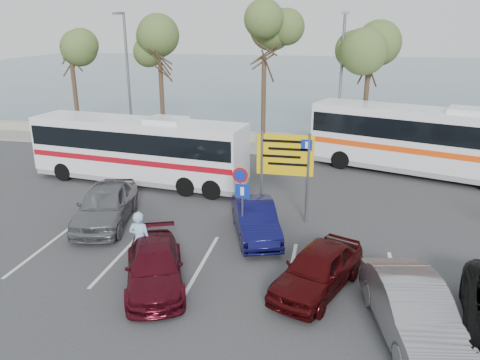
% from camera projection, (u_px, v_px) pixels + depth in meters
% --- Properties ---
extents(ground, '(120.00, 120.00, 0.00)m').
position_uv_depth(ground, '(244.00, 254.00, 16.01)').
color(ground, '#343436').
rests_on(ground, ground).
extents(kerb_strip, '(44.00, 2.40, 0.15)m').
position_uv_depth(kerb_strip, '(287.00, 150.00, 29.00)').
color(kerb_strip, gray).
rests_on(kerb_strip, ground).
extents(seawall, '(48.00, 0.80, 0.60)m').
position_uv_depth(seawall, '(290.00, 139.00, 30.78)').
color(seawall, '#A19981').
rests_on(seawall, ground).
extents(sea, '(140.00, 140.00, 0.00)m').
position_uv_depth(sea, '(318.00, 75.00, 71.77)').
color(sea, '#435D6C').
rests_on(sea, ground).
extents(tree_far_left, '(3.20, 3.20, 7.60)m').
position_uv_depth(tree_far_left, '(70.00, 43.00, 29.64)').
color(tree_far_left, '#382619').
rests_on(tree_far_left, kerb_strip).
extents(tree_left, '(3.20, 3.20, 7.20)m').
position_uv_depth(tree_left, '(159.00, 49.00, 28.62)').
color(tree_left, '#382619').
rests_on(tree_left, kerb_strip).
extents(tree_mid, '(3.20, 3.20, 8.00)m').
position_uv_depth(tree_mid, '(264.00, 39.00, 27.19)').
color(tree_mid, '#382619').
rests_on(tree_mid, kerb_strip).
extents(tree_right, '(3.20, 3.20, 7.40)m').
position_uv_depth(tree_right, '(370.00, 49.00, 26.22)').
color(tree_right, '#382619').
rests_on(tree_right, kerb_strip).
extents(street_lamp_left, '(0.45, 1.15, 8.01)m').
position_uv_depth(street_lamp_left, '(127.00, 73.00, 28.99)').
color(street_lamp_left, slate).
rests_on(street_lamp_left, kerb_strip).
extents(street_lamp_right, '(0.45, 1.15, 8.01)m').
position_uv_depth(street_lamp_right, '(341.00, 77.00, 26.55)').
color(street_lamp_right, slate).
rests_on(street_lamp_right, kerb_strip).
extents(direction_sign, '(2.20, 0.12, 3.60)m').
position_uv_depth(direction_sign, '(285.00, 162.00, 18.02)').
color(direction_sign, slate).
rests_on(direction_sign, ground).
extents(sign_no_stop, '(0.60, 0.08, 2.35)m').
position_uv_depth(sign_no_stop, '(240.00, 187.00, 17.84)').
color(sign_no_stop, slate).
rests_on(sign_no_stop, ground).
extents(sign_parking, '(0.50, 0.07, 2.25)m').
position_uv_depth(sign_parking, '(242.00, 205.00, 16.32)').
color(sign_parking, slate).
rests_on(sign_parking, ground).
extents(lane_markings, '(12.02, 4.20, 0.01)m').
position_uv_depth(lane_markings, '(204.00, 265.00, 15.29)').
color(lane_markings, silver).
rests_on(lane_markings, ground).
extents(coach_bus_left, '(10.93, 3.72, 3.34)m').
position_uv_depth(coach_bus_left, '(138.00, 152.00, 22.78)').
color(coach_bus_left, white).
rests_on(coach_bus_left, ground).
extents(coach_bus_right, '(11.88, 6.26, 3.65)m').
position_uv_depth(coach_bus_right, '(427.00, 143.00, 23.82)').
color(coach_bus_right, white).
rests_on(coach_bus_right, ground).
extents(car_silver_a, '(2.75, 4.89, 1.57)m').
position_uv_depth(car_silver_a, '(106.00, 205.00, 18.24)').
color(car_silver_a, slate).
rests_on(car_silver_a, ground).
extents(car_blue, '(2.57, 4.20, 1.31)m').
position_uv_depth(car_blue, '(256.00, 220.00, 17.17)').
color(car_blue, '#0D0E41').
rests_on(car_blue, ground).
extents(car_maroon, '(3.08, 4.44, 1.19)m').
position_uv_depth(car_maroon, '(155.00, 266.00, 13.98)').
color(car_maroon, '#4A0C17').
rests_on(car_maroon, ground).
extents(car_red, '(3.02, 4.26, 1.35)m').
position_uv_depth(car_red, '(318.00, 269.00, 13.68)').
color(car_red, '#3F090A').
rests_on(car_red, ground).
extents(car_silver_b, '(2.43, 4.67, 1.47)m').
position_uv_depth(car_silver_b, '(413.00, 311.00, 11.59)').
color(car_silver_b, gray).
rests_on(car_silver_b, ground).
extents(pedestrian_near, '(0.72, 0.49, 1.95)m').
position_uv_depth(pedestrian_near, '(140.00, 240.00, 14.80)').
color(pedestrian_near, '#92B5D5').
rests_on(pedestrian_near, ground).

